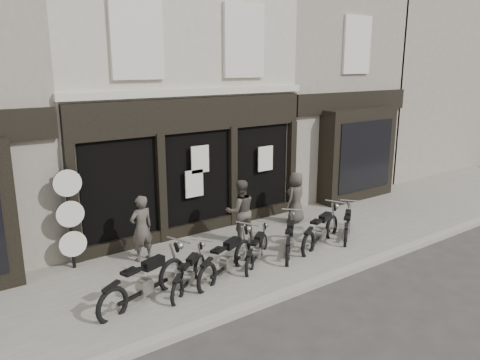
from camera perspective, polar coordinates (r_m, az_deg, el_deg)
ground_plane at (r=11.30m, az=2.89°, el=-11.04°), size 90.00×90.00×0.00m
pavement at (r=11.93m, az=0.14°, el=-9.31°), size 30.00×4.20×0.12m
kerb at (r=10.43m, az=7.32°, el=-12.98°), size 30.00×0.25×0.13m
central_building at (r=15.34m, az=-11.29°, el=11.10°), size 7.30×6.22×8.34m
neighbour_right at (r=18.88m, az=6.88°, el=11.63°), size 5.60×6.73×8.34m
filler_right at (r=25.20m, az=20.72°, el=11.54°), size 11.00×6.00×8.20m
motorcycle_0 at (r=9.83m, az=-11.51°, el=-12.45°), size 2.26×1.06×1.12m
motorcycle_1 at (r=10.28m, az=-6.21°, el=-11.57°), size 1.58×1.35×0.90m
motorcycle_2 at (r=10.72m, az=-1.67°, el=-9.96°), size 2.09×1.19×1.07m
motorcycle_3 at (r=11.42m, az=2.08°, el=-8.79°), size 1.62×1.32×0.90m
motorcycle_4 at (r=12.06m, az=6.08°, el=-7.43°), size 1.62×1.60×0.98m
motorcycle_5 at (r=12.64m, az=9.84°, el=-6.37°), size 2.13×1.10×1.07m
motorcycle_6 at (r=13.42m, az=12.93°, el=-5.60°), size 1.62×1.38×0.92m
man_left at (r=11.55m, az=-11.92°, el=-5.77°), size 0.64×0.46×1.63m
man_centre at (r=12.48m, az=0.03°, el=-3.80°), size 0.97×0.84×1.70m
man_right at (r=14.09m, az=6.82°, el=-2.13°), size 0.86×0.68×1.55m
advert_sign_post at (r=11.43m, az=-19.95°, el=-4.85°), size 0.63×0.40×2.57m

